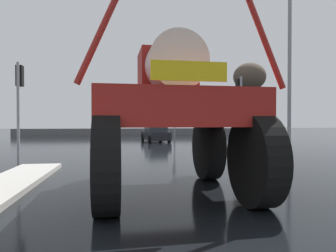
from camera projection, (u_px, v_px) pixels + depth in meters
name	position (u px, v px, depth m)	size (l,w,h in m)	color
ground_plane	(134.00, 148.00, 19.84)	(120.00, 120.00, 0.00)	black
oversize_sprayer	(170.00, 117.00, 7.42)	(4.09, 5.15, 4.42)	black
sedan_ahead	(156.00, 133.00, 26.68)	(2.34, 4.30, 1.52)	black
traffic_signal_near_left	(19.00, 90.00, 12.27)	(0.24, 0.54, 4.11)	gray
traffic_signal_near_right	(240.00, 100.00, 13.65)	(0.24, 0.54, 3.74)	gray
traffic_signal_far_left	(174.00, 112.00, 30.57)	(0.24, 0.55, 3.76)	gray
traffic_signal_far_right	(119.00, 110.00, 29.76)	(0.24, 0.55, 3.88)	gray
streetlight_near_right	(292.00, 63.00, 15.33)	(1.83, 0.24, 8.50)	gray
bare_tree_right	(250.00, 77.00, 26.04)	(2.75, 2.75, 6.75)	#473828
roadside_barrier	(128.00, 132.00, 37.36)	(27.04, 0.24, 0.90)	#59595B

